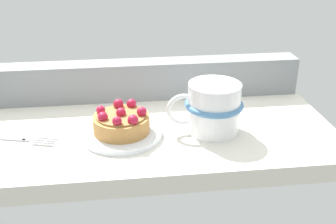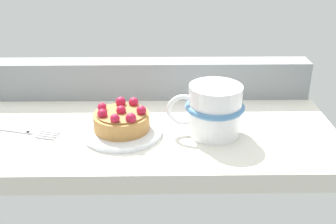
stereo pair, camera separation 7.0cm
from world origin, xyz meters
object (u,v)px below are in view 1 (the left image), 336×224
object	(u,v)px
dessert_fork	(9,138)
dessert_plate	(122,134)
coffee_mug	(213,108)
raspberry_tart	(121,122)

from	to	relation	value
dessert_fork	dessert_plate	bearing A→B (deg)	-3.39
coffee_mug	raspberry_tart	bearing A→B (deg)	-179.74
coffee_mug	dessert_fork	size ratio (longest dim) A/B	0.79
dessert_plate	raspberry_tart	distance (cm)	2.30
dessert_plate	dessert_fork	size ratio (longest dim) A/B	0.82
coffee_mug	dessert_fork	distance (cm)	34.95
raspberry_tart	dessert_fork	world-z (taller)	raspberry_tart
raspberry_tart	dessert_fork	distance (cm)	19.18
dessert_fork	raspberry_tart	bearing A→B (deg)	-3.39
dessert_plate	coffee_mug	distance (cm)	16.21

